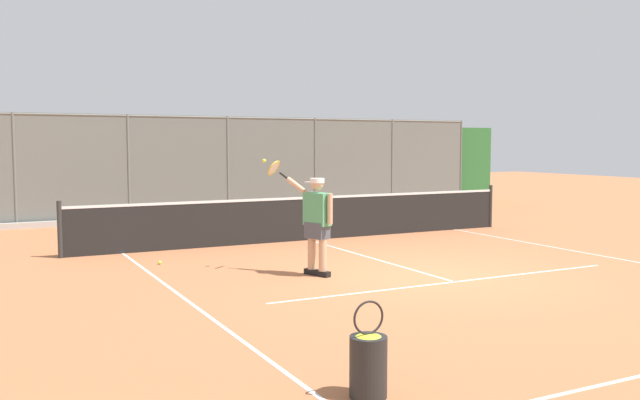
{
  "coord_description": "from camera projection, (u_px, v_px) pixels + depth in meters",
  "views": [
    {
      "loc": [
        6.53,
        8.76,
        2.13
      ],
      "look_at": [
        0.66,
        -2.74,
        1.05
      ],
      "focal_mm": 38.15,
      "sensor_mm": 36.0,
      "label": 1
    }
  ],
  "objects": [
    {
      "name": "ground_plane",
      "position": [
        434.0,
        276.0,
        10.92
      ],
      "size": [
        60.0,
        60.0,
        0.0
      ],
      "primitive_type": "plane",
      "color": "#B76B42"
    },
    {
      "name": "court_line_markings",
      "position": [
        468.0,
        286.0,
        10.17
      ],
      "size": [
        8.08,
        9.29,
        0.01
      ],
      "color": "white",
      "rests_on": "ground"
    },
    {
      "name": "fence_backdrop",
      "position": [
        221.0,
        170.0,
        20.11
      ],
      "size": [
        19.84,
        1.37,
        2.9
      ],
      "color": "slate",
      "rests_on": "ground"
    },
    {
      "name": "tennis_net",
      "position": [
        309.0,
        218.0,
        14.93
      ],
      "size": [
        10.39,
        0.09,
        1.07
      ],
      "color": "#2D2D2D",
      "rests_on": "ground"
    },
    {
      "name": "tennis_player",
      "position": [
        316.0,
        219.0,
        10.9
      ],
      "size": [
        0.79,
        1.19,
        1.87
      ],
      "rotation": [
        0.0,
        0.0,
        -1.23
      ],
      "color": "black",
      "rests_on": "ground"
    },
    {
      "name": "tennis_ball_mid_court",
      "position": [
        160.0,
        263.0,
        11.97
      ],
      "size": [
        0.07,
        0.07,
        0.07
      ],
      "primitive_type": "sphere",
      "color": "#D6E042",
      "rests_on": "ground"
    },
    {
      "name": "ball_basket",
      "position": [
        368.0,
        362.0,
        5.7
      ],
      "size": [
        0.32,
        0.32,
        0.83
      ],
      "color": "black",
      "rests_on": "ground"
    }
  ]
}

